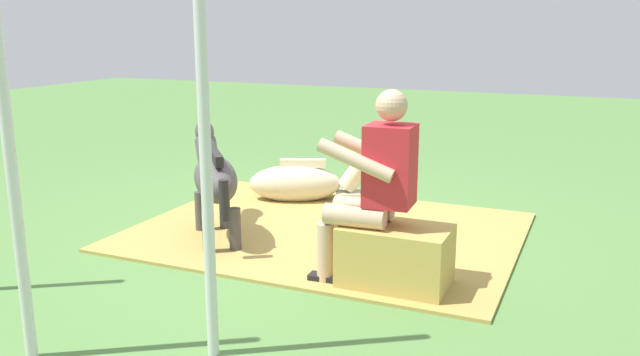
% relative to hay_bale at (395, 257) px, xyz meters
% --- Properties ---
extents(ground_plane, '(24.00, 24.00, 0.00)m').
position_rel_hay_bale_xyz_m(ground_plane, '(1.04, -0.67, -0.21)').
color(ground_plane, '#568442').
extents(hay_patch, '(3.07, 2.39, 0.02)m').
position_rel_hay_bale_xyz_m(hay_patch, '(0.86, -0.88, -0.20)').
color(hay_patch, tan).
rests_on(hay_patch, ground).
extents(hay_bale, '(0.70, 0.44, 0.42)m').
position_rel_hay_bale_xyz_m(hay_bale, '(0.00, 0.00, 0.00)').
color(hay_bale, tan).
rests_on(hay_bale, ground).
extents(person_seated, '(0.68, 0.44, 1.30)m').
position_rel_hay_bale_xyz_m(person_seated, '(0.16, 0.01, 0.50)').
color(person_seated, '#D8AD8C').
rests_on(person_seated, ground).
extents(pony_standing, '(0.99, 1.12, 0.87)m').
position_rel_hay_bale_xyz_m(pony_standing, '(1.62, -0.39, 0.31)').
color(pony_standing, '#4C4747').
rests_on(pony_standing, ground).
extents(pony_lying, '(1.33, 0.78, 0.42)m').
position_rel_hay_bale_xyz_m(pony_lying, '(1.43, -1.69, -0.02)').
color(pony_lying, beige).
rests_on(pony_lying, ground).
extents(tent_pole_left, '(0.06, 0.06, 2.20)m').
position_rel_hay_bale_xyz_m(tent_pole_left, '(0.61, 1.24, 0.89)').
color(tent_pole_left, silver).
rests_on(tent_pole_left, ground).
extents(tent_pole_mid, '(0.06, 0.06, 2.20)m').
position_rel_hay_bale_xyz_m(tent_pole_mid, '(1.45, 1.65, 0.89)').
color(tent_pole_mid, silver).
rests_on(tent_pole_mid, ground).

